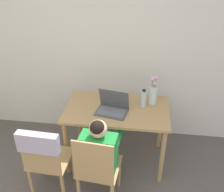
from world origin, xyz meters
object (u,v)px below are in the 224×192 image
at_px(flower_vase, 153,93).
at_px(water_bottle, 143,99).
at_px(chair_spare, 44,154).
at_px(laptop, 113,107).
at_px(person_seated, 100,149).
at_px(chair_occupied, 97,169).

height_order(flower_vase, water_bottle, flower_vase).
relative_size(chair_spare, water_bottle, 4.18).
bearing_deg(water_bottle, chair_spare, -141.28).
height_order(laptop, flower_vase, flower_vase).
xyz_separation_m(person_seated, laptop, (0.06, 0.47, 0.19)).
distance_m(chair_spare, flower_vase, 1.33).
relative_size(laptop, flower_vase, 1.08).
relative_size(chair_spare, laptop, 2.40).
distance_m(chair_occupied, chair_spare, 0.53).
distance_m(chair_occupied, laptop, 0.69).
relative_size(person_seated, laptop, 2.64).
bearing_deg(chair_spare, person_seated, -163.64).
bearing_deg(chair_occupied, laptop, -91.67).
bearing_deg(water_bottle, person_seated, -122.68).
bearing_deg(flower_vase, laptop, -153.48).
distance_m(chair_spare, person_seated, 0.54).
height_order(person_seated, laptop, laptop).
xyz_separation_m(chair_occupied, water_bottle, (0.40, 0.73, 0.40)).
bearing_deg(flower_vase, chair_occupied, -122.13).
distance_m(chair_spare, water_bottle, 1.20).
relative_size(laptop, water_bottle, 1.74).
relative_size(chair_occupied, laptop, 2.37).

